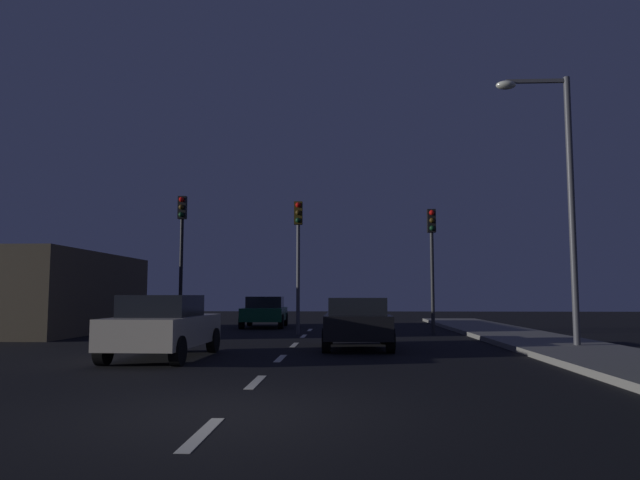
# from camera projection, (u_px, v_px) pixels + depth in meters

# --- Properties ---
(ground_plane) EXTENTS (80.00, 80.00, 0.00)m
(ground_plane) POSITION_uv_depth(u_px,v_px,m) (283.00, 356.00, 14.50)
(ground_plane) COLOR black
(sidewalk_curb_right) EXTENTS (3.00, 40.00, 0.15)m
(sidewalk_curb_right) POSITION_uv_depth(u_px,v_px,m) (592.00, 354.00, 14.18)
(sidewalk_curb_right) COLOR gray
(sidewalk_curb_right) RESTS_ON ground_plane
(lane_stripe_nearest) EXTENTS (0.16, 1.60, 0.01)m
(lane_stripe_nearest) POSITION_uv_depth(u_px,v_px,m) (202.00, 434.00, 6.35)
(lane_stripe_nearest) COLOR silver
(lane_stripe_nearest) RESTS_ON ground_plane
(lane_stripe_second) EXTENTS (0.16, 1.60, 0.01)m
(lane_stripe_second) POSITION_uv_depth(u_px,v_px,m) (256.00, 382.00, 10.13)
(lane_stripe_second) COLOR silver
(lane_stripe_second) RESTS_ON ground_plane
(lane_stripe_third) EXTENTS (0.16, 1.60, 0.01)m
(lane_stripe_third) POSITION_uv_depth(u_px,v_px,m) (280.00, 358.00, 13.90)
(lane_stripe_third) COLOR silver
(lane_stripe_third) RESTS_ON ground_plane
(lane_stripe_fourth) EXTENTS (0.16, 1.60, 0.01)m
(lane_stripe_fourth) POSITION_uv_depth(u_px,v_px,m) (294.00, 345.00, 17.68)
(lane_stripe_fourth) COLOR silver
(lane_stripe_fourth) RESTS_ON ground_plane
(lane_stripe_fifth) EXTENTS (0.16, 1.60, 0.01)m
(lane_stripe_fifth) POSITION_uv_depth(u_px,v_px,m) (304.00, 336.00, 21.46)
(lane_stripe_fifth) COLOR silver
(lane_stripe_fifth) RESTS_ON ground_plane
(lane_stripe_sixth) EXTENTS (0.16, 1.60, 0.01)m
(lane_stripe_sixth) POSITION_uv_depth(u_px,v_px,m) (310.00, 330.00, 25.24)
(lane_stripe_sixth) COLOR silver
(lane_stripe_sixth) RESTS_ON ground_plane
(traffic_signal_left) EXTENTS (0.32, 0.38, 5.38)m
(traffic_signal_left) POSITION_uv_depth(u_px,v_px,m) (182.00, 238.00, 23.03)
(traffic_signal_left) COLOR black
(traffic_signal_left) RESTS_ON ground_plane
(traffic_signal_center) EXTENTS (0.32, 0.38, 5.14)m
(traffic_signal_center) POSITION_uv_depth(u_px,v_px,m) (298.00, 241.00, 22.82)
(traffic_signal_center) COLOR #4C4C51
(traffic_signal_center) RESTS_ON ground_plane
(traffic_signal_right) EXTENTS (0.32, 0.38, 4.80)m
(traffic_signal_right) POSITION_uv_depth(u_px,v_px,m) (432.00, 246.00, 22.57)
(traffic_signal_right) COLOR #2D2D30
(traffic_signal_right) RESTS_ON ground_plane
(car_stopped_ahead) EXTENTS (1.89, 3.81, 1.42)m
(car_stopped_ahead) POSITION_uv_depth(u_px,v_px,m) (357.00, 322.00, 16.62)
(car_stopped_ahead) COLOR black
(car_stopped_ahead) RESTS_ON ground_plane
(car_adjacent_lane) EXTENTS (1.93, 4.12, 1.50)m
(car_adjacent_lane) POSITION_uv_depth(u_px,v_px,m) (164.00, 326.00, 13.93)
(car_adjacent_lane) COLOR beige
(car_adjacent_lane) RESTS_ON ground_plane
(car_oncoming_far) EXTENTS (2.08, 3.89, 1.43)m
(car_oncoming_far) POSITION_uv_depth(u_px,v_px,m) (265.00, 311.00, 27.49)
(car_oncoming_far) COLOR #0F4C2D
(car_oncoming_far) RESTS_ON ground_plane
(street_lamp_right) EXTENTS (2.06, 0.36, 7.62)m
(street_lamp_right) POSITION_uv_depth(u_px,v_px,m) (559.00, 184.00, 16.29)
(street_lamp_right) COLOR #4C4C51
(street_lamp_right) RESTS_ON ground_plane
(storefront_left) EXTENTS (4.06, 9.37, 3.16)m
(storefront_left) POSITION_uv_depth(u_px,v_px,m) (58.00, 293.00, 23.63)
(storefront_left) COLOR brown
(storefront_left) RESTS_ON ground_plane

